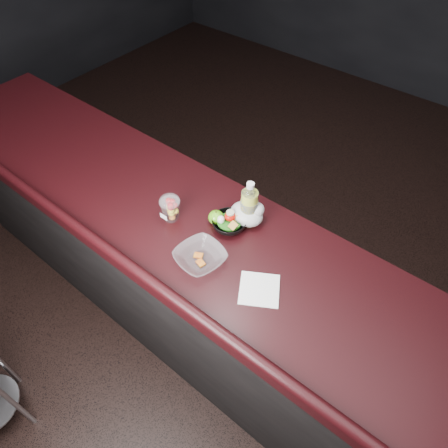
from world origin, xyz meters
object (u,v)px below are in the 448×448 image
Objects in this scene: fruit_cup at (170,208)px; green_apple at (216,217)px; snack_bowl at (229,223)px; lemonade_bottle at (249,206)px; takeout_bowl at (200,257)px.

fruit_cup is 1.82× the size of green_apple.
green_apple is 0.07m from snack_bowl.
lemonade_bottle is 0.32m from takeout_bowl.
green_apple is 0.36× the size of snack_bowl.
snack_bowl is 0.88× the size of takeout_bowl.
fruit_cup is at bearing -149.03° from green_apple.
fruit_cup is (-0.30, -0.21, -0.03)m from lemonade_bottle.
takeout_bowl is at bearing -67.72° from green_apple.
fruit_cup is 0.29m from takeout_bowl.
lemonade_bottle reaches higher than green_apple.
lemonade_bottle is 1.73× the size of fruit_cup.
takeout_bowl is (0.09, -0.22, -0.01)m from green_apple.
snack_bowl is (-0.05, -0.08, -0.07)m from lemonade_bottle.
lemonade_bottle reaches higher than takeout_bowl.
fruit_cup is at bearing -145.04° from lemonade_bottle.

